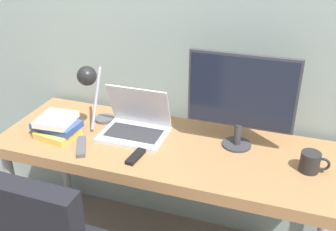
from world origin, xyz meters
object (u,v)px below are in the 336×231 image
desk_lamp (91,85)px  monitor (241,95)px  laptop (136,125)px  book_stack (57,126)px  mug (311,162)px

desk_lamp → monitor: bearing=6.6°
laptop → book_stack: laptop is taller
desk_lamp → book_stack: (-0.16, -0.11, -0.21)m
laptop → monitor: (0.52, 0.05, 0.22)m
book_stack → mug: size_ratio=1.89×
laptop → monitor: size_ratio=0.65×
mug → desk_lamp: bearing=178.6°
monitor → mug: (0.34, -0.11, -0.22)m
book_stack → laptop: bearing=20.4°
desk_lamp → mug: 1.11m
mug → laptop: bearing=176.1°
laptop → book_stack: (-0.38, -0.14, -0.00)m
laptop → desk_lamp: desk_lamp is taller
laptop → mug: 0.86m
monitor → desk_lamp: size_ratio=1.39×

